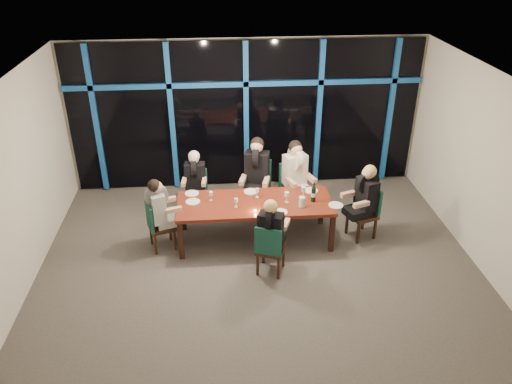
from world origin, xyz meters
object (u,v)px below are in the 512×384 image
at_px(diner_far_mid, 257,166).
at_px(diner_end_right, 365,192).
at_px(dining_table, 255,206).
at_px(chair_end_right, 367,210).
at_px(water_pitcher, 302,202).
at_px(chair_far_left, 196,190).
at_px(chair_near_mid, 270,247).
at_px(diner_far_left, 195,175).
at_px(wine_bottle, 313,194).
at_px(diner_far_right, 296,168).
at_px(diner_end_left, 159,204).
at_px(chair_far_right, 293,185).
at_px(chair_end_left, 157,223).
at_px(chair_far_mid, 257,184).
at_px(diner_near_mid, 271,225).

xyz_separation_m(diner_far_mid, diner_end_right, (1.75, -0.95, -0.09)).
height_order(dining_table, diner_end_right, diner_end_right).
bearing_deg(chair_end_right, water_pitcher, -99.74).
bearing_deg(water_pitcher, chair_far_left, 154.85).
bearing_deg(chair_near_mid, diner_far_mid, -67.62).
bearing_deg(chair_far_left, diner_far_left, -90.00).
distance_m(dining_table, wine_bottle, 1.00).
distance_m(diner_far_right, water_pitcher, 1.07).
relative_size(chair_far_left, chair_end_right, 0.94).
relative_size(chair_far_left, diner_end_left, 1.02).
distance_m(dining_table, chair_far_right, 1.22).
xyz_separation_m(chair_end_left, chair_end_right, (3.57, 0.10, 0.03)).
xyz_separation_m(chair_far_mid, wine_bottle, (0.85, -1.04, 0.31)).
height_order(dining_table, chair_far_left, chair_far_left).
distance_m(chair_far_right, chair_end_right, 1.48).
bearing_deg(chair_near_mid, diner_end_right, -130.34).
xyz_separation_m(chair_far_right, chair_near_mid, (-0.64, -1.89, -0.06)).
bearing_deg(dining_table, diner_near_mid, -79.25).
bearing_deg(diner_far_right, wine_bottle, -99.61).
height_order(chair_near_mid, diner_far_right, diner_far_right).
bearing_deg(chair_far_right, diner_end_right, -61.90).
bearing_deg(chair_near_mid, diner_far_left, -37.54).
distance_m(dining_table, diner_far_right, 1.20).
bearing_deg(chair_near_mid, diner_near_mid, -90.00).
bearing_deg(diner_near_mid, diner_far_left, -35.97).
bearing_deg(wine_bottle, diner_far_mid, 132.34).
bearing_deg(chair_end_left, dining_table, -104.42).
distance_m(diner_far_right, diner_end_right, 1.36).
bearing_deg(chair_end_right, dining_table, -109.95).
height_order(chair_end_right, diner_far_mid, diner_far_mid).
height_order(diner_end_left, wine_bottle, diner_end_left).
bearing_deg(diner_far_mid, diner_end_left, -134.08).
height_order(chair_far_left, water_pitcher, water_pitcher).
bearing_deg(chair_far_right, chair_end_left, -176.66).
relative_size(chair_far_mid, diner_end_left, 1.20).
distance_m(diner_far_right, wine_bottle, 0.91).
xyz_separation_m(diner_end_left, wine_bottle, (2.55, 0.04, 0.04)).
xyz_separation_m(chair_far_mid, chair_end_right, (1.80, -1.01, -0.06)).
bearing_deg(chair_end_left, diner_near_mid, -131.90).
bearing_deg(chair_far_mid, water_pitcher, -47.44).
distance_m(chair_near_mid, diner_far_mid, 1.94).
distance_m(diner_far_left, diner_end_left, 1.17).
bearing_deg(chair_end_left, diner_end_left, -90.00).
distance_m(chair_end_right, diner_far_mid, 2.10).
bearing_deg(chair_far_right, water_pitcher, -111.45).
bearing_deg(chair_end_right, chair_far_mid, -138.63).
xyz_separation_m(diner_far_mid, water_pitcher, (0.65, -1.12, -0.14)).
xyz_separation_m(diner_far_left, water_pitcher, (1.77, -1.16, 0.00)).
distance_m(chair_near_mid, wine_bottle, 1.30).
bearing_deg(diner_near_mid, dining_table, -58.07).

